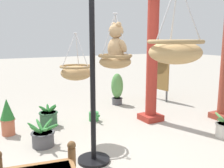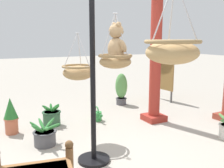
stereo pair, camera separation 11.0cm
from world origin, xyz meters
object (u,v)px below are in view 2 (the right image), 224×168
Objects in this scene: greenhouse_pillar_left at (156,49)px; potted_plant_flowering_red at (52,117)px; hanging_basket_right_low at (172,51)px; potted_plant_tall_leafy at (121,89)px; teddy_bear at (117,44)px; hanging_basket_left_high at (78,72)px; watering_can at (97,116)px; display_pole_central at (93,107)px; potted_plant_small_succulent at (11,115)px; display_sign_board at (164,69)px; potted_plant_conical_shrub at (45,136)px; hanging_basket_with_teddy at (115,60)px.

greenhouse_pillar_left reaches higher than potted_plant_flowering_red.
potted_plant_tall_leafy is at bearing 157.36° from hanging_basket_right_low.
potted_plant_flowering_red is at bearing -166.77° from teddy_bear.
hanging_basket_left_high is 2.17× the size of watering_can.
display_pole_central is 0.88m from teddy_bear.
display_pole_central is at bearing -7.15° from hanging_basket_left_high.
hanging_basket_right_low is 4.16m from potted_plant_tall_leafy.
potted_plant_flowering_red is at bearing -108.68° from greenhouse_pillar_left.
greenhouse_pillar_left is 4.62× the size of potted_plant_small_succulent.
teddy_bear reaches higher than display_sign_board.
greenhouse_pillar_left reaches higher than potted_plant_conical_shrub.
potted_plant_flowering_red is 0.76m from potted_plant_small_succulent.
display_sign_board reaches higher than watering_can.
hanging_basket_right_low is (1.21, 0.27, 0.79)m from display_pole_central.
display_sign_board is at bearing 117.00° from hanging_basket_left_high.
greenhouse_pillar_left is at bearing 128.55° from teddy_bear.
hanging_basket_left_high is at bearing -46.60° from potted_plant_tall_leafy.
potted_plant_tall_leafy reaches higher than watering_can.
greenhouse_pillar_left reaches higher than potted_plant_tall_leafy.
display_pole_central is at bearing 29.34° from potted_plant_small_succulent.
hanging_basket_with_teddy is at bearing 59.04° from display_pole_central.
potted_plant_small_succulent is 1.86× the size of watering_can.
hanging_basket_left_high is 0.25× the size of greenhouse_pillar_left.
display_sign_board is (-0.77, 3.94, 0.51)m from potted_plant_small_succulent.
potted_plant_conical_shrub is at bearing -20.22° from potted_plant_flowering_red.
display_sign_board reaches higher than potted_plant_flowering_red.
teddy_bear is (0.00, 0.02, 0.21)m from hanging_basket_with_teddy.
display_sign_board is at bearing 136.24° from greenhouse_pillar_left.
display_sign_board is 4.13× the size of watering_can.
hanging_basket_left_high is at bearing -84.03° from greenhouse_pillar_left.
potted_plant_small_succulent reaches higher than watering_can.
display_pole_central is at bearing -59.45° from greenhouse_pillar_left.
hanging_basket_right_low is (1.06, -0.01, -0.04)m from teddy_bear.
teddy_bear is at bearing 33.82° from potted_plant_small_succulent.
potted_plant_small_succulent is (-2.81, -1.17, -1.22)m from hanging_basket_right_low.
display_sign_board is (-0.66, 3.20, 0.67)m from potted_plant_flowering_red.
potted_plant_flowering_red is 0.91m from watering_can.
hanging_basket_left_high is at bearing -175.68° from hanging_basket_right_low.
teddy_bear is at bearing 61.22° from display_pole_central.
hanging_basket_with_teddy reaches higher than potted_plant_conical_shrub.
potted_plant_small_succulent is at bearing -150.66° from display_pole_central.
potted_plant_tall_leafy reaches higher than potted_plant_conical_shrub.
hanging_basket_left_high is at bearing -63.00° from display_sign_board.
teddy_bear is 0.63× the size of hanging_basket_left_high.
display_sign_board is (-3.58, 2.77, -0.71)m from hanging_basket_right_low.
hanging_basket_right_low is 2.59m from potted_plant_conical_shrub.
display_sign_board is at bearing 101.02° from potted_plant_small_succulent.
hanging_basket_left_high is 3.30m from display_sign_board.
hanging_basket_right_low reaches higher than hanging_basket_left_high.
hanging_basket_right_low reaches higher than potted_plant_tall_leafy.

